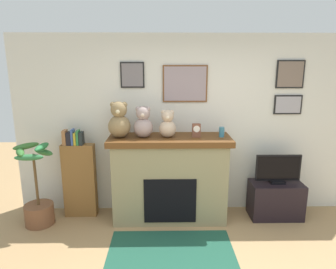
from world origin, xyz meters
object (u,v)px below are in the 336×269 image
at_px(potted_plant, 38,199).
at_px(teddy_bear_brown, 168,125).
at_px(fireplace, 170,178).
at_px(candle_jar, 222,132).
at_px(tv_stand, 275,200).
at_px(mantel_clock, 196,130).
at_px(television, 278,169).
at_px(teddy_bear_grey, 143,123).
at_px(bookshelf, 79,177).
at_px(teddy_bear_tan, 119,121).

height_order(potted_plant, teddy_bear_brown, teddy_bear_brown).
height_order(fireplace, candle_jar, candle_jar).
xyz_separation_m(tv_stand, candle_jar, (-0.83, -0.01, 1.02)).
bearing_deg(mantel_clock, teddy_bear_brown, 179.89).
xyz_separation_m(tv_stand, mantel_clock, (-1.17, -0.01, 1.04)).
xyz_separation_m(television, candle_jar, (-0.83, -0.01, 0.55)).
xyz_separation_m(fireplace, teddy_bear_grey, (-0.36, -0.02, 0.79)).
bearing_deg(potted_plant, teddy_bear_grey, 5.70).
distance_m(bookshelf, mantel_clock, 1.82).
bearing_deg(bookshelf, teddy_bear_brown, -5.01).
relative_size(potted_plant, teddy_bear_tan, 2.36).
height_order(potted_plant, tv_stand, potted_plant).
distance_m(fireplace, tv_stand, 1.58).
relative_size(tv_stand, teddy_bear_grey, 1.71).
distance_m(mantel_clock, teddy_bear_grey, 0.73).
height_order(fireplace, potted_plant, fireplace).
xyz_separation_m(tv_stand, television, (0.00, -0.00, 0.47)).
bearing_deg(teddy_bear_grey, candle_jar, 0.03).
bearing_deg(potted_plant, tv_stand, 2.69).
height_order(potted_plant, teddy_bear_grey, teddy_bear_grey).
relative_size(potted_plant, teddy_bear_brown, 3.07).
xyz_separation_m(bookshelf, candle_jar, (2.02, -0.11, 0.69)).
relative_size(fireplace, candle_jar, 12.21).
height_order(fireplace, mantel_clock, mantel_clock).
xyz_separation_m(television, teddy_bear_tan, (-2.22, -0.01, 0.70)).
xyz_separation_m(potted_plant, candle_jar, (2.53, 0.15, 0.90)).
bearing_deg(fireplace, teddy_bear_grey, -177.09).
bearing_deg(tv_stand, teddy_bear_tan, -179.69).
distance_m(bookshelf, candle_jar, 2.13).
bearing_deg(candle_jar, teddy_bear_tan, -179.97).
bearing_deg(mantel_clock, bookshelf, 176.14).
distance_m(potted_plant, candle_jar, 2.69).
bearing_deg(fireplace, television, -0.29).
bearing_deg(bookshelf, teddy_bear_grey, -6.76).
xyz_separation_m(fireplace, teddy_bear_brown, (-0.03, -0.02, 0.77)).
relative_size(television, mantel_clock, 3.45).
bearing_deg(tv_stand, potted_plant, -177.31).
bearing_deg(television, tv_stand, 90.00).
relative_size(tv_stand, candle_jar, 5.34).
relative_size(candle_jar, teddy_bear_tan, 0.28).
relative_size(bookshelf, candle_jar, 9.43).
bearing_deg(bookshelf, candle_jar, -3.16).
relative_size(television, candle_jar, 4.63).
bearing_deg(tv_stand, mantel_clock, -179.39).
bearing_deg(tv_stand, fireplace, 179.76).
distance_m(bookshelf, television, 2.85).
bearing_deg(mantel_clock, potted_plant, -176.19).
xyz_separation_m(tv_stand, teddy_bear_brown, (-1.57, -0.01, 1.12)).
height_order(candle_jar, teddy_bear_tan, teddy_bear_tan).
bearing_deg(tv_stand, teddy_bear_grey, -179.64).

